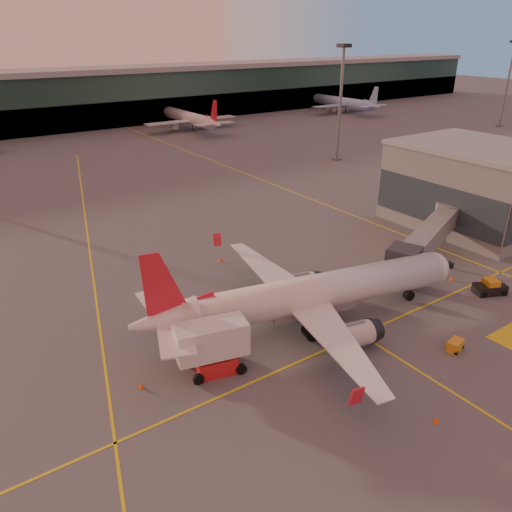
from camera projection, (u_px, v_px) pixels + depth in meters
ground at (361, 378)px, 44.23m from camera, size 600.00×600.00×0.00m
taxi_markings at (108, 239)px, 73.77m from camera, size 100.12×173.00×0.01m
terminal at (14, 103)px, 146.86m from camera, size 400.00×20.00×17.60m
gate_building at (474, 186)px, 76.82m from camera, size 18.40×22.40×12.60m
mast_east_near at (341, 95)px, 113.09m from camera, size 2.40×2.40×25.60m
mast_east_far at (509, 78)px, 154.99m from camera, size 2.40×2.40×25.60m
main_airplane at (309, 295)px, 50.82m from camera, size 35.48×32.26×10.80m
jet_bridge at (432, 234)px, 65.63m from camera, size 22.79×11.35×5.50m
catering_truck at (212, 345)px, 44.01m from camera, size 6.81×4.19×4.92m
gpu_cart at (455, 345)px, 47.90m from camera, size 1.98×1.42×1.06m
pushback_tug at (490, 288)px, 58.20m from camera, size 4.00×3.17×1.82m
cone_nose at (452, 278)px, 61.47m from camera, size 0.46×0.46×0.58m
cone_tail at (141, 385)px, 42.91m from camera, size 0.43×0.43×0.55m
cone_wing_right at (436, 420)px, 39.10m from camera, size 0.45×0.45×0.58m
cone_wing_left at (221, 260)px, 66.43m from camera, size 0.48×0.48×0.61m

